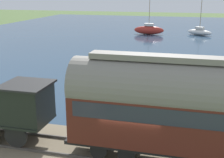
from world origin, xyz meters
TOP-DOWN VIEW (x-y plane):
  - harbor_water at (42.65, 0.00)m, footprint 80.00×80.00m
  - steam_locomotive at (0.07, 6.37)m, footprint 2.15×6.15m
  - passenger_coach at (0.07, -2.06)m, footprint 2.39×9.92m
  - sailboat_white at (44.07, -3.26)m, footprint 3.63×4.71m
  - sailboat_red at (42.79, 5.42)m, footprint 1.59×5.29m

SIDE VIEW (x-z plane):
  - harbor_water at x=42.65m, z-range 0.00..0.01m
  - sailboat_white at x=44.07m, z-range -2.81..3.96m
  - sailboat_red at x=42.79m, z-range -2.25..3.86m
  - steam_locomotive at x=0.07m, z-range 0.44..3.84m
  - passenger_coach at x=0.07m, z-range 0.70..5.28m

